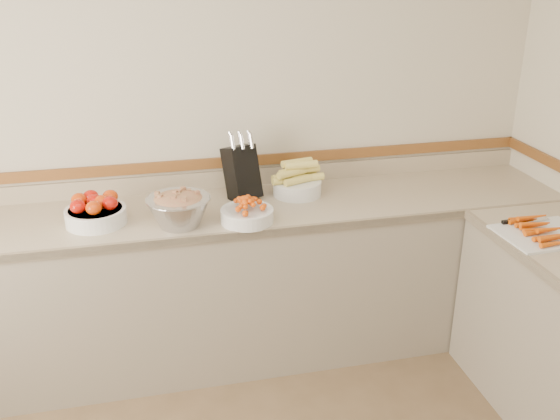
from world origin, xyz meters
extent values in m
plane|color=beige|center=(0.00, 2.00, 1.30)|extent=(4.00, 0.00, 4.00)
cube|color=tan|center=(0.00, 1.68, 0.88)|extent=(4.00, 0.65, 0.04)
cube|color=gray|center=(0.00, 1.68, 0.43)|extent=(4.00, 0.63, 0.86)
cube|color=#86745A|center=(0.00, 1.36, 0.88)|extent=(4.00, 0.02, 0.04)
cube|color=tan|center=(0.00, 1.99, 0.95)|extent=(4.00, 0.02, 0.10)
cube|color=brown|center=(0.00, 1.99, 1.05)|extent=(4.00, 0.02, 0.06)
cube|color=black|center=(0.24, 1.80, 1.05)|extent=(0.22, 0.24, 0.31)
cylinder|color=silver|center=(0.19, 1.77, 1.23)|extent=(0.03, 0.04, 0.08)
cylinder|color=silver|center=(0.24, 1.77, 1.23)|extent=(0.03, 0.04, 0.08)
cylinder|color=silver|center=(0.29, 1.77, 1.23)|extent=(0.03, 0.04, 0.08)
cylinder|color=silver|center=(0.19, 1.80, 1.23)|extent=(0.03, 0.04, 0.08)
cylinder|color=silver|center=(0.24, 1.80, 1.23)|extent=(0.03, 0.04, 0.08)
cylinder|color=silver|center=(0.29, 1.80, 1.23)|extent=(0.03, 0.04, 0.08)
cylinder|color=silver|center=(0.19, 1.83, 1.23)|extent=(0.03, 0.04, 0.08)
cylinder|color=silver|center=(0.24, 1.83, 1.23)|extent=(0.03, 0.04, 0.08)
cylinder|color=silver|center=(0.29, 1.83, 1.23)|extent=(0.03, 0.04, 0.08)
cylinder|color=white|center=(-0.53, 1.62, 0.94)|extent=(0.30, 0.30, 0.08)
torus|color=white|center=(-0.53, 1.62, 0.97)|extent=(0.30, 0.30, 0.01)
cylinder|color=white|center=(-0.53, 1.62, 0.97)|extent=(0.26, 0.26, 0.01)
ellipsoid|color=red|center=(-0.61, 1.58, 1.01)|extent=(0.08, 0.08, 0.07)
ellipsoid|color=red|center=(-0.53, 1.55, 1.01)|extent=(0.08, 0.08, 0.07)
ellipsoid|color=red|center=(-0.46, 1.59, 1.01)|extent=(0.08, 0.08, 0.07)
ellipsoid|color=red|center=(-0.61, 1.67, 1.01)|extent=(0.08, 0.08, 0.07)
ellipsoid|color=red|center=(-0.53, 1.64, 1.01)|extent=(0.08, 0.08, 0.07)
ellipsoid|color=red|center=(-0.46, 1.68, 1.01)|extent=(0.08, 0.08, 0.07)
ellipsoid|color=red|center=(-0.55, 1.70, 1.01)|extent=(0.08, 0.08, 0.07)
ellipsoid|color=red|center=(-0.50, 1.62, 1.01)|extent=(0.08, 0.08, 0.07)
cylinder|color=white|center=(0.21, 1.47, 0.93)|extent=(0.27, 0.27, 0.07)
torus|color=white|center=(0.21, 1.47, 0.96)|extent=(0.27, 0.27, 0.01)
cylinder|color=white|center=(0.21, 1.47, 0.96)|extent=(0.23, 0.23, 0.01)
sphere|color=#DC4807|center=(0.27, 1.47, 1.00)|extent=(0.03, 0.03, 0.03)
sphere|color=#DC4807|center=(0.15, 1.43, 1.00)|extent=(0.03, 0.03, 0.03)
sphere|color=#DC4807|center=(0.24, 1.55, 0.99)|extent=(0.03, 0.03, 0.03)
sphere|color=#DC4807|center=(0.13, 1.45, 0.99)|extent=(0.03, 0.03, 0.03)
sphere|color=#DC4807|center=(0.21, 1.47, 1.02)|extent=(0.03, 0.03, 0.03)
sphere|color=#DC4807|center=(0.24, 1.50, 1.01)|extent=(0.03, 0.03, 0.03)
sphere|color=#DC4807|center=(0.23, 1.51, 1.01)|extent=(0.03, 0.03, 0.03)
sphere|color=#DC4807|center=(0.19, 1.54, 1.00)|extent=(0.03, 0.03, 0.03)
sphere|color=#DC4807|center=(0.21, 1.47, 1.03)|extent=(0.03, 0.03, 0.03)
sphere|color=#DC4807|center=(0.15, 1.46, 1.00)|extent=(0.03, 0.03, 0.03)
sphere|color=#DC4807|center=(0.14, 1.49, 1.00)|extent=(0.03, 0.03, 0.03)
sphere|color=#DC4807|center=(0.26, 1.52, 1.00)|extent=(0.03, 0.03, 0.03)
sphere|color=#DC4807|center=(0.25, 1.52, 1.00)|extent=(0.03, 0.03, 0.03)
sphere|color=#DC4807|center=(0.20, 1.46, 1.02)|extent=(0.03, 0.03, 0.03)
sphere|color=#DC4807|center=(0.16, 1.53, 1.00)|extent=(0.03, 0.03, 0.03)
sphere|color=#DC4807|center=(0.24, 1.44, 1.00)|extent=(0.03, 0.03, 0.03)
sphere|color=#DC4807|center=(0.28, 1.42, 0.99)|extent=(0.03, 0.03, 0.03)
sphere|color=#DC4807|center=(0.20, 1.46, 1.01)|extent=(0.03, 0.03, 0.03)
sphere|color=#DC4807|center=(0.26, 1.42, 1.00)|extent=(0.03, 0.03, 0.03)
sphere|color=#DC4807|center=(0.19, 1.41, 1.00)|extent=(0.03, 0.03, 0.03)
sphere|color=#DC4807|center=(0.23, 1.45, 1.01)|extent=(0.03, 0.03, 0.03)
sphere|color=#DC4807|center=(0.25, 1.49, 1.00)|extent=(0.03, 0.03, 0.03)
sphere|color=#DC4807|center=(0.24, 1.51, 1.01)|extent=(0.03, 0.03, 0.03)
sphere|color=#DC4807|center=(0.17, 1.56, 0.99)|extent=(0.03, 0.03, 0.03)
sphere|color=#DC4807|center=(0.20, 1.44, 1.01)|extent=(0.03, 0.03, 0.03)
sphere|color=#DC4807|center=(0.20, 1.50, 1.01)|extent=(0.03, 0.03, 0.03)
sphere|color=#DC4807|center=(0.24, 1.47, 1.01)|extent=(0.03, 0.03, 0.03)
sphere|color=#DC4807|center=(0.19, 1.54, 1.00)|extent=(0.03, 0.03, 0.03)
sphere|color=#DC4807|center=(0.19, 1.42, 1.00)|extent=(0.03, 0.03, 0.03)
sphere|color=#DC4807|center=(0.17, 1.55, 0.99)|extent=(0.03, 0.03, 0.03)
sphere|color=#DC4807|center=(0.23, 1.54, 0.99)|extent=(0.03, 0.03, 0.03)
sphere|color=#DC4807|center=(0.16, 1.41, 0.99)|extent=(0.03, 0.03, 0.03)
sphere|color=#DC4807|center=(0.18, 1.51, 1.01)|extent=(0.03, 0.03, 0.03)
cylinder|color=white|center=(0.55, 1.78, 0.94)|extent=(0.27, 0.27, 0.08)
torus|color=white|center=(0.55, 1.78, 0.98)|extent=(0.27, 0.27, 0.01)
cylinder|color=#E9D361|center=(0.49, 1.76, 1.00)|extent=(0.19, 0.08, 0.04)
cylinder|color=#E9D361|center=(0.55, 1.74, 1.00)|extent=(0.18, 0.10, 0.04)
cylinder|color=#E9D361|center=(0.61, 1.77, 1.00)|extent=(0.18, 0.05, 0.04)
cylinder|color=#E9D361|center=(0.50, 1.82, 1.00)|extent=(0.18, 0.09, 0.04)
cylinder|color=#E9D361|center=(0.58, 1.82, 1.00)|extent=(0.18, 0.04, 0.04)
cylinder|color=#E9D361|center=(0.53, 1.78, 1.04)|extent=(0.18, 0.10, 0.04)
cylinder|color=#E9D361|center=(0.59, 1.79, 1.04)|extent=(0.18, 0.06, 0.04)
cylinder|color=#E9D361|center=(0.55, 1.81, 1.08)|extent=(0.19, 0.08, 0.04)
cylinder|color=#E9D361|center=(0.51, 1.75, 1.04)|extent=(0.18, 0.11, 0.04)
cylinder|color=#E9D361|center=(0.57, 1.76, 1.08)|extent=(0.18, 0.05, 0.04)
cylinder|color=#B2B2BA|center=(-0.13, 1.50, 0.97)|extent=(0.32, 0.32, 0.15)
torus|color=#B2B2BA|center=(-0.13, 1.50, 1.04)|extent=(0.32, 0.32, 0.01)
ellipsoid|color=#B51433|center=(-0.13, 1.50, 1.03)|extent=(0.26, 0.26, 0.08)
cube|color=#B51433|center=(-0.23, 1.52, 1.07)|extent=(0.03, 0.03, 0.02)
cube|color=#8EBA5A|center=(-0.10, 1.46, 1.06)|extent=(0.02, 0.02, 0.02)
cube|color=#B51433|center=(-0.15, 1.46, 1.07)|extent=(0.03, 0.03, 0.02)
cube|color=#8EBA5A|center=(-0.12, 1.52, 1.07)|extent=(0.03, 0.03, 0.02)
cube|color=#B51433|center=(-0.12, 1.55, 1.06)|extent=(0.03, 0.03, 0.02)
cube|color=#8EBA5A|center=(-0.21, 1.50, 1.06)|extent=(0.03, 0.03, 0.02)
cube|color=#B51433|center=(-0.18, 1.50, 1.06)|extent=(0.03, 0.03, 0.02)
cube|color=#8EBA5A|center=(-0.03, 1.51, 1.06)|extent=(0.03, 0.03, 0.02)
cube|color=#B51433|center=(-0.07, 1.55, 1.06)|extent=(0.02, 0.02, 0.02)
cube|color=#8EBA5A|center=(-0.12, 1.52, 1.06)|extent=(0.03, 0.03, 0.02)
cube|color=#B51433|center=(-0.10, 1.56, 1.07)|extent=(0.03, 0.03, 0.02)
cube|color=#8EBA5A|center=(-0.10, 1.42, 1.07)|extent=(0.02, 0.02, 0.02)
cube|color=#B51433|center=(-0.14, 1.52, 1.07)|extent=(0.03, 0.03, 0.02)
cube|color=#8EBA5A|center=(-0.13, 1.49, 1.06)|extent=(0.03, 0.03, 0.02)
cube|color=silver|center=(1.56, 0.98, 0.91)|extent=(0.43, 0.35, 0.01)
cone|color=#DC5207|center=(1.56, 0.88, 0.95)|extent=(0.16, 0.03, 0.03)
cone|color=#DC5207|center=(1.56, 0.90, 0.93)|extent=(0.16, 0.03, 0.03)
cone|color=#DC5207|center=(1.56, 0.93, 0.93)|extent=(0.16, 0.03, 0.03)
cone|color=#DC5207|center=(1.56, 0.95, 0.95)|extent=(0.16, 0.03, 0.03)
cone|color=#DC5207|center=(1.56, 0.97, 0.93)|extent=(0.16, 0.03, 0.03)
cone|color=#DC5207|center=(1.56, 1.00, 0.93)|extent=(0.16, 0.03, 0.03)
cone|color=#DC5207|center=(1.56, 1.02, 0.95)|extent=(0.16, 0.03, 0.03)
cone|color=#DC5207|center=(1.56, 1.05, 0.93)|extent=(0.16, 0.03, 0.03)
cone|color=#DC5207|center=(1.56, 1.07, 0.93)|extent=(0.16, 0.03, 0.03)
cone|color=#DC5207|center=(1.56, 1.10, 0.95)|extent=(0.16, 0.03, 0.03)
cone|color=#DC5207|center=(1.56, 1.12, 0.93)|extent=(0.16, 0.03, 0.03)
cone|color=#DC5207|center=(1.56, 1.15, 0.93)|extent=(0.16, 0.03, 0.03)
cube|color=silver|center=(1.60, 1.13, 0.92)|extent=(0.17, 0.04, 0.00)
cube|color=black|center=(1.47, 1.13, 0.92)|extent=(0.09, 0.02, 0.02)
camera|label=1|loc=(-0.28, -1.37, 2.17)|focal=40.00mm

